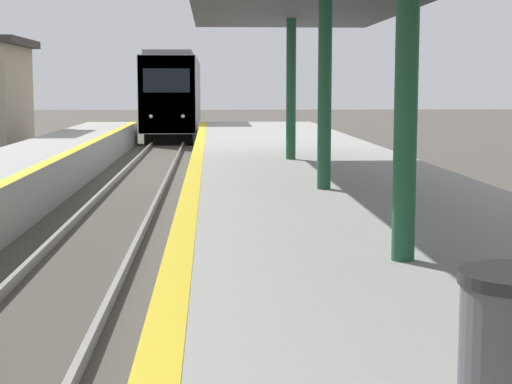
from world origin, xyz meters
TOP-DOWN VIEW (x-y plane):
  - train at (0.00, 46.92)m, footprint 2.63×18.01m

SIDE VIEW (x-z plane):
  - train at x=0.00m, z-range 0.04..4.42m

